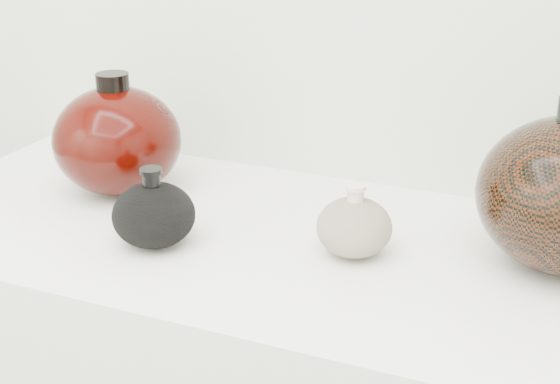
% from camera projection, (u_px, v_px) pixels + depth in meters
% --- Properties ---
extents(black_gourd_vase, '(0.15, 0.15, 0.11)m').
position_uv_depth(black_gourd_vase, '(154.00, 214.00, 1.05)').
color(black_gourd_vase, black).
rests_on(black_gourd_vase, display_counter).
extents(cream_gourd_vase, '(0.12, 0.12, 0.10)m').
position_uv_depth(cream_gourd_vase, '(354.00, 227.00, 1.02)').
color(cream_gourd_vase, beige).
rests_on(cream_gourd_vase, display_counter).
extents(left_round_pot, '(0.25, 0.25, 0.19)m').
position_uv_depth(left_round_pot, '(117.00, 140.00, 1.21)').
color(left_round_pot, black).
rests_on(left_round_pot, display_counter).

